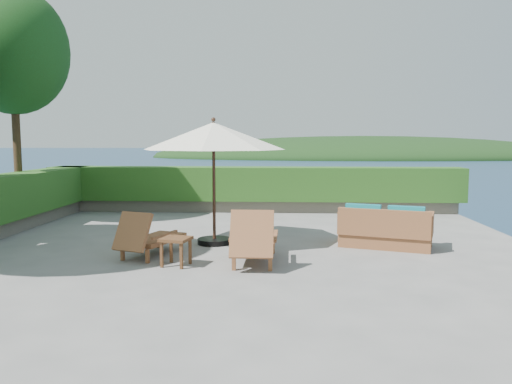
{
  "coord_description": "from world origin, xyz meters",
  "views": [
    {
      "loc": [
        0.81,
        -9.38,
        2.17
      ],
      "look_at": [
        0.3,
        0.8,
        1.1
      ],
      "focal_mm": 35.0,
      "sensor_mm": 36.0,
      "label": 1
    }
  ],
  "objects_px": {
    "wicker_loveseat": "(385,230)",
    "lounge_right": "(254,240)",
    "side_table": "(176,243)",
    "patio_umbrella": "(214,137)",
    "lounge_left": "(149,237)"
  },
  "relations": [
    {
      "from": "wicker_loveseat",
      "to": "lounge_right",
      "type": "bearing_deg",
      "value": -131.79
    },
    {
      "from": "side_table",
      "to": "wicker_loveseat",
      "type": "distance_m",
      "value": 4.28
    },
    {
      "from": "side_table",
      "to": "lounge_right",
      "type": "bearing_deg",
      "value": 9.9
    },
    {
      "from": "patio_umbrella",
      "to": "wicker_loveseat",
      "type": "relative_size",
      "value": 1.49
    },
    {
      "from": "patio_umbrella",
      "to": "side_table",
      "type": "height_order",
      "value": "patio_umbrella"
    },
    {
      "from": "patio_umbrella",
      "to": "lounge_left",
      "type": "distance_m",
      "value": 2.46
    },
    {
      "from": "patio_umbrella",
      "to": "lounge_left",
      "type": "bearing_deg",
      "value": -131.35
    },
    {
      "from": "patio_umbrella",
      "to": "lounge_right",
      "type": "height_order",
      "value": "patio_umbrella"
    },
    {
      "from": "lounge_left",
      "to": "side_table",
      "type": "distance_m",
      "value": 0.92
    },
    {
      "from": "lounge_left",
      "to": "side_table",
      "type": "relative_size",
      "value": 2.97
    },
    {
      "from": "patio_umbrella",
      "to": "lounge_left",
      "type": "relative_size",
      "value": 1.8
    },
    {
      "from": "lounge_left",
      "to": "wicker_loveseat",
      "type": "distance_m",
      "value": 4.7
    },
    {
      "from": "lounge_left",
      "to": "wicker_loveseat",
      "type": "xyz_separation_m",
      "value": [
        4.58,
        1.07,
        -0.03
      ]
    },
    {
      "from": "patio_umbrella",
      "to": "lounge_left",
      "type": "xyz_separation_m",
      "value": [
        -1.07,
        -1.21,
        -1.85
      ]
    },
    {
      "from": "lounge_left",
      "to": "side_table",
      "type": "bearing_deg",
      "value": -25.33
    }
  ]
}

